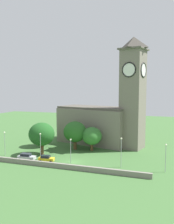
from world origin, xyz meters
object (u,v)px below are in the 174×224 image
at_px(car_silver, 27,157).
at_px(streetlamp_west_end, 5,140).
at_px(streetlamp_east_end, 166,153).
at_px(tree_riverside_west, 42,132).
at_px(tree_by_tower, 75,132).
at_px(tree_riverside_east, 42,134).
at_px(tree_churchyard, 92,136).
at_px(streetlamp_west_mid, 40,142).
at_px(car_yellow, 46,159).
at_px(church, 105,116).
at_px(streetlamp_east_mid, 121,148).
at_px(streetlamp_central, 71,147).

distance_m(car_silver, streetlamp_west_end, 9.50).
relative_size(streetlamp_east_end, tree_riverside_west, 0.84).
xyz_separation_m(tree_riverside_west, tree_by_tower, (11.90, -0.02, 0.88)).
bearing_deg(streetlamp_east_end, tree_riverside_west, 161.91).
distance_m(streetlamp_east_end, tree_riverside_west, 41.59).
relative_size(tree_riverside_east, tree_churchyard, 1.28).
bearing_deg(streetlamp_west_mid, streetlamp_west_end, -178.96).
distance_m(car_yellow, streetlamp_east_end, 30.36).
height_order(church, streetlamp_east_mid, church).
distance_m(car_silver, tree_by_tower, 17.89).
relative_size(church, streetlamp_west_mid, 4.92).
distance_m(streetlamp_east_end, tree_by_tower, 30.51).
height_order(church, tree_riverside_east, church).
bearing_deg(streetlamp_west_mid, tree_riverside_west, 117.57).
distance_m(car_yellow, tree_riverside_west, 17.92).
distance_m(streetlamp_east_mid, tree_by_tower, 21.45).
bearing_deg(streetlamp_east_end, church, 131.67).
relative_size(streetlamp_west_mid, streetlamp_east_mid, 0.97).
bearing_deg(tree_by_tower, car_yellow, -99.50).
distance_m(streetlamp_east_mid, tree_riverside_west, 31.80).
xyz_separation_m(streetlamp_west_end, tree_riverside_west, (4.78, 13.16, 0.11)).
relative_size(streetlamp_west_mid, streetlamp_central, 1.12).
distance_m(streetlamp_west_end, streetlamp_central, 20.88).
distance_m(car_yellow, streetlamp_east_mid, 20.17).
height_order(streetlamp_east_end, tree_by_tower, tree_by_tower).
distance_m(streetlamp_west_end, streetlamp_east_end, 44.32).
xyz_separation_m(church, tree_riverside_west, (-19.19, -9.94, -5.18)).
bearing_deg(tree_by_tower, streetlamp_central, -73.08).
height_order(tree_by_tower, tree_riverside_east, tree_riverside_east).
bearing_deg(streetlamp_east_end, streetlamp_west_mid, -179.93).
distance_m(tree_riverside_west, tree_by_tower, 11.94).
height_order(church, tree_by_tower, church).
xyz_separation_m(streetlamp_west_end, tree_riverside_east, (9.75, 4.15, 1.43)).
bearing_deg(tree_riverside_east, tree_by_tower, 52.34).
bearing_deg(church, streetlamp_central, -97.47).
xyz_separation_m(streetlamp_east_mid, streetlamp_east_end, (10.42, -0.10, -0.44)).
xyz_separation_m(church, streetlamp_west_end, (-23.98, -23.10, -5.29)).
relative_size(church, streetlamp_central, 5.51).
xyz_separation_m(car_silver, tree_riverside_east, (1.25, 6.21, 5.14)).
bearing_deg(streetlamp_west_end, streetlamp_central, -1.64).
distance_m(church, car_yellow, 28.03).
relative_size(streetlamp_west_mid, tree_churchyard, 0.97).
height_order(car_yellow, tree_churchyard, tree_churchyard).
xyz_separation_m(streetlamp_central, tree_riverside_west, (-16.08, 13.76, 0.42)).
height_order(car_yellow, streetlamp_east_mid, streetlamp_east_mid).
bearing_deg(streetlamp_west_end, tree_riverside_west, 70.02).
distance_m(streetlamp_west_end, tree_riverside_east, 10.70).
relative_size(streetlamp_central, streetlamp_east_mid, 0.86).
distance_m(car_silver, tree_churchyard, 20.93).
relative_size(streetlamp_east_mid, tree_riverside_west, 0.94).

